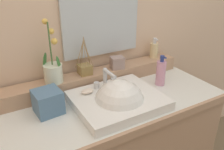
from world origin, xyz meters
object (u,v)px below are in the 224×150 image
sink_basin (119,103)px  soap_bar (87,91)px  reed_diffuser (85,69)px  trinket_box (117,63)px  potted_plant (53,69)px  soap_dispenser (154,50)px  lotion_bottle (161,72)px  tissue_box (48,102)px

sink_basin → soap_bar: size_ratio=6.56×
reed_diffuser → trinket_box: reed_diffuser is taller
potted_plant → sink_basin: bearing=-46.9°
potted_plant → soap_dispenser: bearing=2.0°
sink_basin → potted_plant: size_ratio=1.31×
sink_basin → reed_diffuser: 0.31m
soap_bar → trinket_box: 0.31m
soap_dispenser → lotion_bottle: bearing=-118.4°
reed_diffuser → trinket_box: 0.21m
trinket_box → potted_plant: bearing=-171.5°
sink_basin → trinket_box: same height
reed_diffuser → sink_basin: bearing=-77.0°
soap_dispenser → trinket_box: size_ratio=1.74×
trinket_box → sink_basin: bearing=-108.7°
soap_bar → soap_dispenser: size_ratio=0.50×
lotion_bottle → tissue_box: 0.70m
trinket_box → lotion_bottle: size_ratio=0.42×
sink_basin → soap_bar: 0.18m
trinket_box → lotion_bottle: bearing=-30.2°
sink_basin → soap_bar: sink_basin is taller
reed_diffuser → tissue_box: size_ratio=1.78×
soap_dispenser → reed_diffuser: (-0.54, -0.02, -0.02)m
reed_diffuser → tissue_box: bearing=-150.1°
soap_bar → tissue_box: tissue_box is taller
soap_dispenser → reed_diffuser: reed_diffuser is taller
potted_plant → lotion_bottle: potted_plant is taller
trinket_box → lotion_bottle: 0.28m
soap_dispenser → trinket_box: bearing=-172.8°
soap_bar → reed_diffuser: (0.06, 0.16, 0.06)m
tissue_box → trinket_box: bearing=15.5°
soap_dispenser → reed_diffuser: 0.54m
sink_basin → reed_diffuser: reed_diffuser is taller
sink_basin → potted_plant: potted_plant is taller
potted_plant → reed_diffuser: 0.20m
potted_plant → soap_dispenser: potted_plant is taller
reed_diffuser → tissue_box: reed_diffuser is taller
sink_basin → potted_plant: bearing=133.1°
lotion_bottle → reed_diffuser: bearing=154.3°
reed_diffuser → lotion_bottle: reed_diffuser is taller
lotion_bottle → tissue_box: (-0.69, 0.04, -0.02)m
soap_bar → soap_dispenser: soap_dispenser is taller
sink_basin → soap_dispenser: bearing=32.5°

